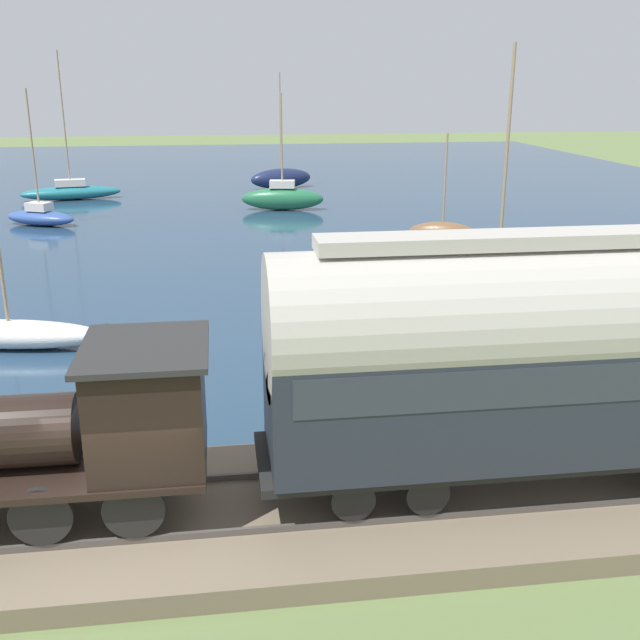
{
  "coord_description": "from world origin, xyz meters",
  "views": [
    {
      "loc": [
        -11.06,
        -1.67,
        7.63
      ],
      "look_at": [
        4.81,
        -3.87,
        2.46
      ],
      "focal_mm": 42.0,
      "sensor_mm": 36.0,
      "label": 1
    }
  ],
  "objects_px": {
    "sailboat_green": "(282,198)",
    "sailboat_teal": "(71,191)",
    "sailboat_brown": "(442,234)",
    "sailboat_blue": "(40,216)",
    "sailboat_white": "(10,334)",
    "steam_locomotive": "(77,423)",
    "sailboat_red": "(495,308)",
    "rowboat_near_shore": "(372,408)",
    "sailboat_navy": "(281,178)",
    "passenger_coach": "(546,350)",
    "rowboat_off_pier": "(356,354)"
  },
  "relations": [
    {
      "from": "sailboat_white",
      "to": "steam_locomotive",
      "type": "bearing_deg",
      "value": -149.18
    },
    {
      "from": "passenger_coach",
      "to": "sailboat_white",
      "type": "distance_m",
      "value": 15.95
    },
    {
      "from": "passenger_coach",
      "to": "rowboat_near_shore",
      "type": "height_order",
      "value": "passenger_coach"
    },
    {
      "from": "sailboat_brown",
      "to": "rowboat_off_pier",
      "type": "height_order",
      "value": "sailboat_brown"
    },
    {
      "from": "sailboat_green",
      "to": "rowboat_off_pier",
      "type": "xyz_separation_m",
      "value": [
        -26.07,
        0.27,
        -0.5
      ]
    },
    {
      "from": "steam_locomotive",
      "to": "sailboat_brown",
      "type": "distance_m",
      "value": 25.78
    },
    {
      "from": "passenger_coach",
      "to": "steam_locomotive",
      "type": "bearing_deg",
      "value": 90.0
    },
    {
      "from": "steam_locomotive",
      "to": "sailboat_teal",
      "type": "xyz_separation_m",
      "value": [
        39.83,
        7.09,
        -1.63
      ]
    },
    {
      "from": "rowboat_near_shore",
      "to": "sailboat_green",
      "type": "bearing_deg",
      "value": -33.65
    },
    {
      "from": "sailboat_brown",
      "to": "sailboat_blue",
      "type": "height_order",
      "value": "sailboat_blue"
    },
    {
      "from": "sailboat_blue",
      "to": "sailboat_teal",
      "type": "height_order",
      "value": "sailboat_teal"
    },
    {
      "from": "sailboat_blue",
      "to": "rowboat_near_shore",
      "type": "height_order",
      "value": "sailboat_blue"
    },
    {
      "from": "sailboat_green",
      "to": "sailboat_teal",
      "type": "distance_m",
      "value": 14.83
    },
    {
      "from": "steam_locomotive",
      "to": "sailboat_blue",
      "type": "relative_size",
      "value": 0.81
    },
    {
      "from": "sailboat_blue",
      "to": "sailboat_teal",
      "type": "relative_size",
      "value": 0.77
    },
    {
      "from": "sailboat_teal",
      "to": "sailboat_red",
      "type": "bearing_deg",
      "value": -159.88
    },
    {
      "from": "sailboat_green",
      "to": "sailboat_teal",
      "type": "height_order",
      "value": "sailboat_teal"
    },
    {
      "from": "sailboat_white",
      "to": "rowboat_off_pier",
      "type": "bearing_deg",
      "value": -93.85
    },
    {
      "from": "sailboat_brown",
      "to": "rowboat_near_shore",
      "type": "xyz_separation_m",
      "value": [
        -17.94,
        7.12,
        -0.47
      ]
    },
    {
      "from": "sailboat_navy",
      "to": "sailboat_white",
      "type": "xyz_separation_m",
      "value": [
        -32.98,
        10.99,
        -0.3
      ]
    },
    {
      "from": "passenger_coach",
      "to": "sailboat_white",
      "type": "xyz_separation_m",
      "value": [
        10.28,
        11.92,
        -2.61
      ]
    },
    {
      "from": "rowboat_off_pier",
      "to": "sailboat_navy",
      "type": "bearing_deg",
      "value": 52.0
    },
    {
      "from": "passenger_coach",
      "to": "sailboat_blue",
      "type": "relative_size",
      "value": 1.43
    },
    {
      "from": "steam_locomotive",
      "to": "sailboat_red",
      "type": "height_order",
      "value": "sailboat_red"
    },
    {
      "from": "sailboat_teal",
      "to": "rowboat_off_pier",
      "type": "xyz_separation_m",
      "value": [
        -32.12,
        -13.27,
        -0.3
      ]
    },
    {
      "from": "passenger_coach",
      "to": "rowboat_off_pier",
      "type": "height_order",
      "value": "passenger_coach"
    },
    {
      "from": "sailboat_red",
      "to": "rowboat_near_shore",
      "type": "bearing_deg",
      "value": 138.38
    },
    {
      "from": "sailboat_navy",
      "to": "rowboat_near_shore",
      "type": "bearing_deg",
      "value": 158.94
    },
    {
      "from": "sailboat_red",
      "to": "sailboat_green",
      "type": "bearing_deg",
      "value": 11.82
    },
    {
      "from": "sailboat_navy",
      "to": "sailboat_brown",
      "type": "bearing_deg",
      "value": 176.3
    },
    {
      "from": "sailboat_navy",
      "to": "rowboat_off_pier",
      "type": "relative_size",
      "value": 3.49
    },
    {
      "from": "steam_locomotive",
      "to": "sailboat_navy",
      "type": "height_order",
      "value": "sailboat_navy"
    },
    {
      "from": "rowboat_near_shore",
      "to": "rowboat_off_pier",
      "type": "distance_m",
      "value": 3.48
    },
    {
      "from": "sailboat_white",
      "to": "sailboat_teal",
      "type": "distance_m",
      "value": 29.73
    },
    {
      "from": "sailboat_blue",
      "to": "sailboat_green",
      "type": "bearing_deg",
      "value": -51.26
    },
    {
      "from": "sailboat_green",
      "to": "sailboat_blue",
      "type": "xyz_separation_m",
      "value": [
        -3.21,
        13.58,
        -0.24
      ]
    },
    {
      "from": "sailboat_red",
      "to": "sailboat_green",
      "type": "xyz_separation_m",
      "value": [
        24.07,
        4.54,
        -0.03
      ]
    },
    {
      "from": "steam_locomotive",
      "to": "sailboat_navy",
      "type": "bearing_deg",
      "value": -9.45
    },
    {
      "from": "sailboat_red",
      "to": "rowboat_near_shore",
      "type": "height_order",
      "value": "sailboat_red"
    },
    {
      "from": "steam_locomotive",
      "to": "sailboat_brown",
      "type": "relative_size",
      "value": 1.1
    },
    {
      "from": "sailboat_blue",
      "to": "sailboat_white",
      "type": "bearing_deg",
      "value": -145.21
    },
    {
      "from": "steam_locomotive",
      "to": "sailboat_navy",
      "type": "relative_size",
      "value": 0.72
    },
    {
      "from": "rowboat_off_pier",
      "to": "sailboat_white",
      "type": "bearing_deg",
      "value": 129.2
    },
    {
      "from": "sailboat_blue",
      "to": "passenger_coach",
      "type": "bearing_deg",
      "value": -128.04
    },
    {
      "from": "sailboat_blue",
      "to": "rowboat_off_pier",
      "type": "xyz_separation_m",
      "value": [
        -22.86,
        -13.31,
        -0.26
      ]
    },
    {
      "from": "steam_locomotive",
      "to": "rowboat_near_shore",
      "type": "relative_size",
      "value": 2.29
    },
    {
      "from": "sailboat_blue",
      "to": "rowboat_near_shore",
      "type": "relative_size",
      "value": 2.83
    },
    {
      "from": "steam_locomotive",
      "to": "sailboat_teal",
      "type": "relative_size",
      "value": 0.62
    },
    {
      "from": "sailboat_navy",
      "to": "rowboat_off_pier",
      "type": "xyz_separation_m",
      "value": [
        -35.55,
        1.02,
        -0.51
      ]
    },
    {
      "from": "sailboat_red",
      "to": "sailboat_teal",
      "type": "xyz_separation_m",
      "value": [
        30.11,
        18.08,
        -0.24
      ]
    }
  ]
}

